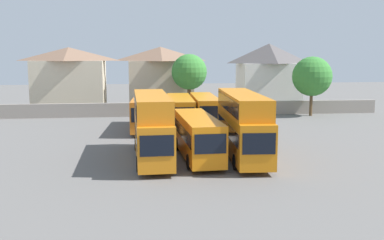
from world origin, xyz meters
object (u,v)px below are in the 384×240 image
(house_terrace_right, at_px, (268,75))
(tree_behind_wall, at_px, (312,76))
(bus_3, at_px, (243,122))
(bus_6, at_px, (205,110))
(bus_1, at_px, (152,123))
(house_terrace_centre, at_px, (161,77))
(house_terrace_left, at_px, (70,79))
(bus_4, at_px, (145,111))
(bus_2, at_px, (197,135))
(bus_5, at_px, (180,110))
(tree_left_of_lot, at_px, (189,72))

(house_terrace_right, distance_m, tree_behind_wall, 10.46)
(bus_3, height_order, bus_6, bus_3)
(bus_1, relative_size, house_terrace_centre, 1.17)
(house_terrace_left, relative_size, tree_behind_wall, 1.33)
(house_terrace_centre, bearing_deg, tree_behind_wall, -28.25)
(bus_6, bearing_deg, bus_4, -86.85)
(bus_3, bearing_deg, house_terrace_right, 163.38)
(bus_2, height_order, bus_5, bus_5)
(bus_3, bearing_deg, bus_6, -172.97)
(house_terrace_centre, distance_m, house_terrace_right, 16.43)
(house_terrace_left, relative_size, tree_left_of_lot, 1.28)
(tree_behind_wall, bearing_deg, bus_6, -152.36)
(house_terrace_centre, relative_size, tree_behind_wall, 1.24)
(bus_5, height_order, tree_behind_wall, tree_behind_wall)
(bus_6, distance_m, house_terrace_left, 24.54)
(bus_2, distance_m, house_terrace_centre, 32.73)
(bus_1, xyz_separation_m, bus_5, (3.47, 14.38, -0.87))
(bus_5, bearing_deg, house_terrace_left, -138.00)
(bus_1, xyz_separation_m, tree_behind_wall, (21.51, 22.10, 2.36))
(bus_5, relative_size, bus_6, 1.03)
(house_terrace_left, height_order, tree_left_of_lot, house_terrace_left)
(bus_2, distance_m, house_terrace_left, 34.86)
(bus_5, height_order, tree_left_of_lot, tree_left_of_lot)
(house_terrace_left, bearing_deg, house_terrace_right, 1.20)
(bus_2, distance_m, house_terrace_right, 35.76)
(bus_1, xyz_separation_m, house_terrace_centre, (2.21, 32.47, 1.83))
(bus_5, distance_m, house_terrace_centre, 18.33)
(bus_2, distance_m, tree_left_of_lot, 27.07)
(house_terrace_right, bearing_deg, bus_4, -136.15)
(bus_5, xyz_separation_m, house_terrace_right, (15.16, 17.76, 2.98))
(bus_3, xyz_separation_m, house_terrace_centre, (-4.90, 32.46, 1.82))
(bus_3, relative_size, bus_5, 1.13)
(house_terrace_centre, bearing_deg, house_terrace_left, -175.88)
(bus_1, relative_size, bus_4, 1.04)
(bus_2, xyz_separation_m, house_terrace_centre, (-1.29, 32.59, 2.76))
(bus_6, relative_size, tree_behind_wall, 1.33)
(bus_5, bearing_deg, bus_1, -11.49)
(bus_6, relative_size, house_terrace_left, 1.00)
(bus_1, height_order, bus_2, bus_1)
(bus_1, bearing_deg, bus_6, 154.86)
(tree_left_of_lot, bearing_deg, bus_6, -88.65)
(bus_1, distance_m, house_terrace_left, 33.40)
(bus_2, bearing_deg, bus_6, 167.07)
(bus_5, bearing_deg, house_terrace_centre, -173.95)
(bus_1, xyz_separation_m, tree_left_of_lot, (5.85, 26.60, 2.81))
(house_terrace_left, bearing_deg, bus_6, -45.75)
(bus_1, bearing_deg, bus_2, 86.59)
(bus_4, bearing_deg, tree_behind_wall, 113.91)
(bus_4, relative_size, house_terrace_centre, 1.12)
(bus_1, bearing_deg, bus_4, 179.94)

